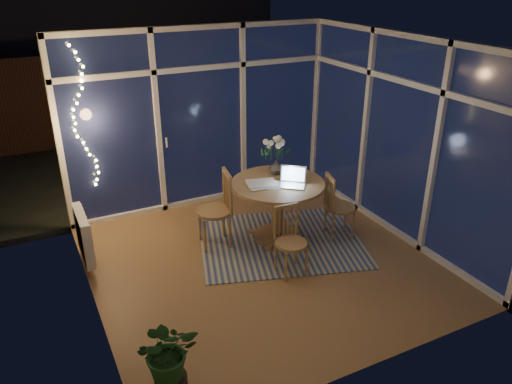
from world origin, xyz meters
TOP-DOWN VIEW (x-y plane):
  - floor at (0.00, 0.00)m, footprint 4.00×4.00m
  - ceiling at (0.00, 0.00)m, footprint 4.00×4.00m
  - wall_back at (0.00, 2.00)m, footprint 4.00×0.04m
  - wall_front at (0.00, -2.00)m, footprint 4.00×0.04m
  - wall_left at (-2.00, 0.00)m, footprint 0.04×4.00m
  - wall_right at (2.00, 0.00)m, footprint 0.04×4.00m
  - window_wall_back at (0.00, 1.96)m, footprint 4.00×0.10m
  - window_wall_right at (1.96, 0.00)m, footprint 0.10×4.00m
  - radiator at (-1.94, 0.90)m, footprint 0.10×0.70m
  - fairy_lights at (-1.65, 1.88)m, footprint 0.24×0.10m
  - garden_patio at (0.50, 5.00)m, footprint 12.00×6.00m
  - garden_fence at (0.00, 5.50)m, footprint 11.00×0.08m
  - neighbour_roof at (0.30, 8.50)m, footprint 7.00×3.00m
  - garden_shrubs at (-0.80, 3.40)m, footprint 0.90×0.90m
  - rug at (0.43, 0.32)m, footprint 2.50×2.23m
  - dining_table at (0.43, 0.42)m, footprint 1.49×1.49m
  - chair_left at (-0.37, 0.64)m, footprint 0.54×0.54m
  - chair_right at (1.19, 0.11)m, footprint 0.51×0.51m
  - chair_front at (0.18, -0.37)m, footprint 0.41×0.41m
  - laptop at (0.53, 0.25)m, footprint 0.43×0.43m
  - flower_vase at (0.54, 0.68)m, footprint 0.25×0.25m
  - bowl at (0.70, 0.43)m, footprint 0.19×0.19m
  - newspapers at (0.20, 0.45)m, footprint 0.42×0.35m
  - phone at (0.48, 0.22)m, footprint 0.12×0.11m
  - potted_plant at (-1.64, -1.47)m, footprint 0.59×0.52m

SIDE VIEW (x-z plane):
  - garden_patio at x=0.50m, z-range -0.11..-0.01m
  - floor at x=0.00m, z-range 0.00..0.00m
  - rug at x=0.43m, z-range 0.00..0.01m
  - potted_plant at x=-1.64m, z-range 0.00..0.76m
  - radiator at x=-1.94m, z-range 0.11..0.69m
  - dining_table at x=0.43m, z-range 0.00..0.81m
  - chair_front at x=0.18m, z-range 0.00..0.84m
  - garden_shrubs at x=-0.80m, z-range 0.00..0.90m
  - chair_right at x=1.19m, z-range 0.00..0.90m
  - chair_left at x=-0.37m, z-range 0.00..1.02m
  - phone at x=0.48m, z-range 0.81..0.82m
  - newspapers at x=0.20m, z-range 0.81..0.83m
  - bowl at x=0.70m, z-range 0.81..0.85m
  - garden_fence at x=0.00m, z-range 0.00..1.80m
  - flower_vase at x=0.54m, z-range 0.81..1.02m
  - laptop at x=0.53m, z-range 0.81..1.05m
  - wall_back at x=0.00m, z-range 0.00..2.60m
  - wall_front at x=0.00m, z-range 0.00..2.60m
  - wall_left at x=-2.00m, z-range 0.00..2.60m
  - wall_right at x=2.00m, z-range 0.00..2.60m
  - window_wall_back at x=0.00m, z-range 0.00..2.60m
  - window_wall_right at x=1.96m, z-range 0.00..2.60m
  - fairy_lights at x=-1.65m, z-range 0.60..2.45m
  - neighbour_roof at x=0.30m, z-range 1.10..3.30m
  - ceiling at x=0.00m, z-range 2.60..2.60m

